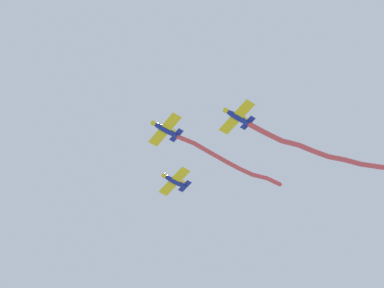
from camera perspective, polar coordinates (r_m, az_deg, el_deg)
airplane_lead at (r=84.90m, az=-2.64°, el=1.43°), size 6.59×5.09×1.65m
smoke_trail_lead at (r=89.78m, az=3.84°, el=-1.84°), size 7.72×18.70×2.30m
airplane_left_wing at (r=83.69m, az=4.38°, el=2.65°), size 6.60×5.09×1.65m
smoke_trail_left_wing at (r=89.70m, az=12.51°, el=-0.72°), size 4.67×24.92×1.40m
airplane_right_wing at (r=91.88m, az=-1.71°, el=-3.63°), size 6.58×5.09×1.65m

